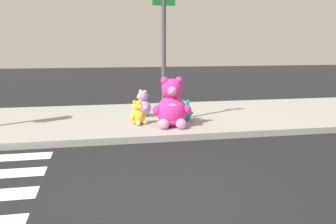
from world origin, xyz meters
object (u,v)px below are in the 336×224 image
(plush_teal, at_px, (185,112))
(plush_yellow, at_px, (138,115))
(plush_lavender, at_px, (142,106))
(plush_pink_large, at_px, (172,107))
(sign_pole, at_px, (164,54))

(plush_teal, height_order, plush_yellow, plush_yellow)
(plush_lavender, xyz_separation_m, plush_teal, (1.01, -0.78, -0.07))
(plush_pink_large, height_order, plush_teal, plush_pink_large)
(plush_lavender, distance_m, plush_yellow, 1.03)
(plush_pink_large, height_order, plush_yellow, plush_pink_large)
(sign_pole, distance_m, plush_teal, 1.59)
(plush_pink_large, distance_m, plush_yellow, 0.90)
(plush_pink_large, distance_m, plush_teal, 0.86)
(sign_pole, height_order, plush_yellow, sign_pole)
(plush_pink_large, bearing_deg, sign_pole, 97.67)
(sign_pole, bearing_deg, plush_pink_large, -82.33)
(plush_yellow, bearing_deg, plush_teal, 10.19)
(sign_pole, bearing_deg, plush_yellow, -167.18)
(plush_pink_large, distance_m, plush_lavender, 1.53)
(plush_teal, bearing_deg, plush_yellow, -169.81)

